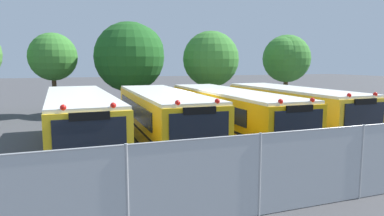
# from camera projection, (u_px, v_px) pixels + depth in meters

# --- Properties ---
(ground_plane) EXTENTS (160.00, 160.00, 0.00)m
(ground_plane) POSITION_uv_depth(u_px,v_px,m) (199.00, 140.00, 16.96)
(ground_plane) COLOR #424244
(school_bus_0) EXTENTS (2.73, 10.64, 2.58)m
(school_bus_0) POSITION_uv_depth(u_px,v_px,m) (80.00, 119.00, 14.88)
(school_bus_0) COLOR yellow
(school_bus_0) RESTS_ON ground_plane
(school_bus_1) EXTENTS (2.81, 10.11, 2.57)m
(school_bus_1) POSITION_uv_depth(u_px,v_px,m) (163.00, 115.00, 15.91)
(school_bus_1) COLOR yellow
(school_bus_1) RESTS_ON ground_plane
(school_bus_2) EXTENTS (2.61, 11.32, 2.50)m
(school_bus_2) POSITION_uv_depth(u_px,v_px,m) (230.00, 111.00, 17.46)
(school_bus_2) COLOR #EAA80C
(school_bus_2) RESTS_ON ground_plane
(school_bus_3) EXTENTS (2.66, 10.05, 2.53)m
(school_bus_3) POSITION_uv_depth(u_px,v_px,m) (291.00, 108.00, 18.84)
(school_bus_3) COLOR yellow
(school_bus_3) RESTS_ON ground_plane
(tree_1) EXTENTS (3.38, 3.38, 5.86)m
(tree_1) POSITION_uv_depth(u_px,v_px,m) (54.00, 57.00, 24.77)
(tree_1) COLOR #4C3823
(tree_1) RESTS_ON ground_plane
(tree_2) EXTENTS (5.28, 5.18, 6.76)m
(tree_2) POSITION_uv_depth(u_px,v_px,m) (132.00, 55.00, 26.01)
(tree_2) COLOR #4C3823
(tree_2) RESTS_ON ground_plane
(tree_3) EXTENTS (4.28, 4.28, 6.16)m
(tree_3) POSITION_uv_depth(u_px,v_px,m) (211.00, 59.00, 26.56)
(tree_3) COLOR #4C3823
(tree_3) RESTS_ON ground_plane
(tree_4) EXTENTS (4.10, 3.97, 6.08)m
(tree_4) POSITION_uv_depth(u_px,v_px,m) (285.00, 58.00, 29.11)
(tree_4) COLOR #4C3823
(tree_4) RESTS_ON ground_plane
(chainlink_fence) EXTENTS (16.07, 0.07, 2.08)m
(chainlink_fence) POSITION_uv_depth(u_px,v_px,m) (313.00, 167.00, 8.99)
(chainlink_fence) COLOR #9EA0A3
(chainlink_fence) RESTS_ON ground_plane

